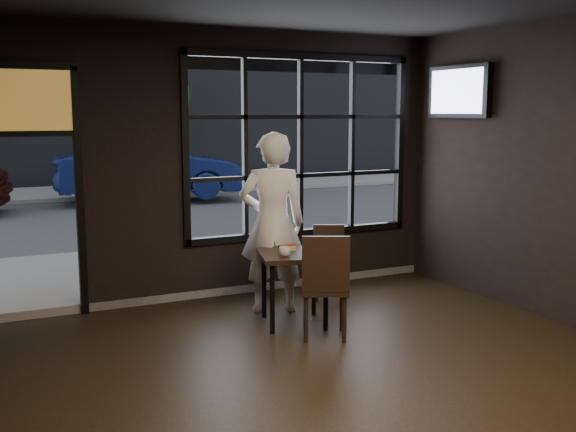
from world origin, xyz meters
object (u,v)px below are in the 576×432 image
cafe_table (294,288)px  man (272,223)px  chair_near (325,285)px  navy_car (150,169)px

cafe_table → man: bearing=106.1°
chair_near → navy_car: (1.02, 10.86, 0.31)m
chair_near → man: bearing=-58.0°
cafe_table → navy_car: navy_car is taller
chair_near → navy_car: bearing=-68.8°
cafe_table → chair_near: chair_near is taller
navy_car → chair_near: bearing=-176.0°
chair_near → man: man is taller
navy_car → cafe_table: bearing=-176.7°
cafe_table → chair_near: bearing=-64.6°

